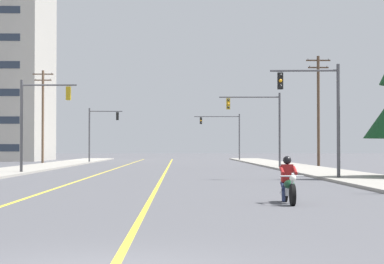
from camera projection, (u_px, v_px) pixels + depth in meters
name	position (u px, v px, depth m)	size (l,w,h in m)	color
lane_stripe_center	(167.00, 170.00, 54.49)	(0.16, 100.00, 0.01)	yellow
lane_stripe_left	(113.00, 170.00, 54.40)	(0.16, 100.00, 0.01)	yellow
sidewalk_kerb_right	(316.00, 171.00, 49.70)	(4.40, 110.00, 0.14)	#9E998E
sidewalk_kerb_left	(11.00, 171.00, 49.28)	(4.40, 110.00, 0.14)	#9E998E
motorcycle_with_rider	(288.00, 184.00, 21.31)	(0.70, 2.19, 1.46)	black
traffic_signal_near_right	(319.00, 105.00, 37.09)	(3.72, 0.40, 6.20)	#47474C
traffic_signal_near_left	(37.00, 113.00, 45.71)	(3.74, 0.37, 6.20)	#47474C
traffic_signal_mid_right	(262.00, 118.00, 56.55)	(5.03, 0.37, 6.20)	#47474C
traffic_signal_mid_left	(99.00, 127.00, 78.47)	(3.80, 0.45, 6.20)	#47474C
traffic_signal_far_right	(226.00, 129.00, 91.83)	(6.08, 0.39, 6.20)	#47474C
utility_pole_right_far	(318.00, 107.00, 62.64)	(2.20, 0.26, 10.02)	#4C3828
utility_pole_left_far	(43.00, 114.00, 74.99)	(2.24, 0.26, 10.09)	brown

